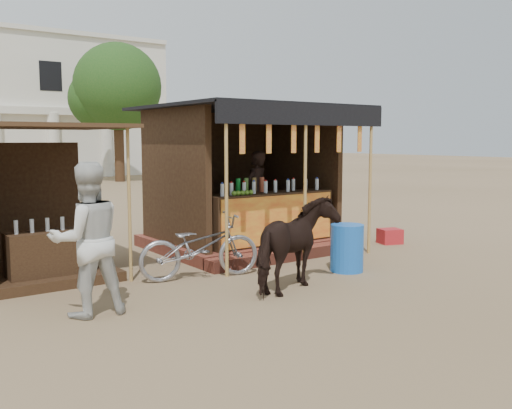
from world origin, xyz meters
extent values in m
plane|color=#846B4C|center=(0.00, 0.00, 0.00)|extent=(120.00, 120.00, 0.00)
cube|color=brown|center=(1.00, 3.50, 0.11)|extent=(3.40, 2.80, 0.22)
cube|color=brown|center=(1.00, 1.95, 0.10)|extent=(3.40, 0.35, 0.20)
cube|color=#3A2815|center=(1.00, 2.55, 0.69)|extent=(2.60, 0.55, 0.95)
cube|color=red|center=(1.00, 2.27, 0.69)|extent=(2.50, 0.02, 0.88)
cube|color=#3A2815|center=(1.00, 4.75, 1.47)|extent=(3.00, 0.12, 2.50)
cube|color=#3A2815|center=(-0.50, 3.50, 1.47)|extent=(0.12, 2.50, 2.50)
cube|color=#3A2815|center=(2.50, 3.50, 1.47)|extent=(0.12, 2.50, 2.50)
cube|color=black|center=(1.00, 3.30, 2.75)|extent=(3.60, 3.60, 0.06)
cube|color=black|center=(1.00, 1.52, 2.57)|extent=(3.60, 0.06, 0.36)
cylinder|color=tan|center=(-0.60, 1.55, 1.38)|extent=(0.06, 0.06, 2.75)
cylinder|color=tan|center=(1.00, 1.55, 1.38)|extent=(0.06, 0.06, 2.75)
cylinder|color=tan|center=(2.60, 1.55, 1.38)|extent=(0.06, 0.06, 2.75)
cube|color=red|center=(-0.30, 1.55, 2.20)|extent=(0.10, 0.02, 0.55)
cube|color=red|center=(0.22, 1.55, 2.20)|extent=(0.10, 0.02, 0.55)
cube|color=red|center=(0.74, 1.55, 2.20)|extent=(0.10, 0.02, 0.55)
cube|color=red|center=(1.26, 1.55, 2.20)|extent=(0.10, 0.02, 0.55)
cube|color=red|center=(1.78, 1.55, 2.20)|extent=(0.10, 0.02, 0.55)
cube|color=red|center=(2.30, 1.55, 2.20)|extent=(0.10, 0.02, 0.55)
imported|color=black|center=(1.43, 3.60, 1.07)|extent=(0.73, 0.61, 1.69)
cube|color=#3A2815|center=(-3.00, 3.20, 0.07)|extent=(2.00, 2.00, 0.15)
cube|color=#3A2815|center=(-3.00, 4.15, 1.05)|extent=(1.90, 0.10, 2.10)
cube|color=#472D19|center=(-3.00, 3.10, 2.35)|extent=(2.40, 2.40, 0.06)
cylinder|color=tan|center=(-1.95, 2.15, 1.18)|extent=(0.05, 0.05, 2.35)
cube|color=#3A2815|center=(-3.00, 2.70, 0.40)|extent=(1.20, 0.50, 0.80)
imported|color=black|center=(-0.25, 0.26, 0.66)|extent=(1.72, 1.27, 1.32)
imported|color=gray|center=(-1.00, 1.70, 0.50)|extent=(2.01, 1.07, 1.00)
imported|color=beige|center=(-3.05, 0.87, 0.94)|extent=(0.95, 0.76, 1.89)
cylinder|color=blue|center=(1.20, 0.72, 0.39)|extent=(0.71, 0.71, 0.77)
cube|color=#AA1C21|center=(3.71, 2.00, 0.15)|extent=(0.53, 0.49, 0.31)
cube|color=#176B3E|center=(2.14, 2.60, 0.20)|extent=(0.69, 0.53, 0.40)
cube|color=white|center=(2.14, 2.60, 0.43)|extent=(0.71, 0.55, 0.06)
cylinder|color=silver|center=(4.00, 26.40, 1.80)|extent=(0.70, 0.70, 3.60)
cylinder|color=silver|center=(7.00, 26.40, 1.80)|extent=(0.70, 0.70, 3.60)
cylinder|color=silver|center=(10.00, 26.40, 1.80)|extent=(0.70, 0.70, 3.60)
cylinder|color=#382314|center=(6.00, 22.00, 2.00)|extent=(0.50, 0.50, 4.00)
sphere|color=#2C4C1A|center=(6.00, 22.00, 4.80)|extent=(4.40, 4.40, 4.40)
sphere|color=#2C4C1A|center=(5.20, 22.60, 4.20)|extent=(2.99, 2.99, 2.99)
camera|label=1|loc=(-5.35, -5.87, 2.15)|focal=40.00mm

